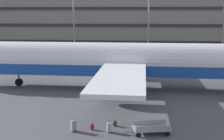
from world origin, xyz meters
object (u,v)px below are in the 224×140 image
(airliner, at_px, (121,61))
(backpack_laid_flat, at_px, (114,123))
(baggage_cart, at_px, (151,128))
(backpack_purple, at_px, (92,127))
(suitcase_small, at_px, (109,127))
(suitcase_scuffed, at_px, (73,126))

(airliner, distance_m, backpack_laid_flat, 12.43)
(airliner, bearing_deg, baggage_cart, -77.59)
(airliner, distance_m, backpack_purple, 13.42)
(suitcase_small, distance_m, backpack_laid_flat, 1.35)
(airliner, relative_size, baggage_cart, 11.18)
(suitcase_scuffed, distance_m, baggage_cart, 5.71)
(backpack_purple, bearing_deg, suitcase_small, -15.85)
(suitcase_scuffed, distance_m, backpack_purple, 1.40)
(suitcase_small, bearing_deg, airliner, 89.35)
(backpack_laid_flat, bearing_deg, suitcase_small, -103.87)
(airliner, relative_size, suitcase_small, 40.80)
(baggage_cart, bearing_deg, airliner, 102.41)
(suitcase_scuffed, height_order, baggage_cart, suitcase_scuffed)
(airliner, relative_size, backpack_purple, 72.30)
(suitcase_scuffed, xyz_separation_m, backpack_laid_flat, (2.94, 1.35, -0.22))
(airliner, relative_size, suitcase_scuffed, 37.20)
(backpack_laid_flat, height_order, baggage_cart, baggage_cart)
(suitcase_small, xyz_separation_m, backpack_purple, (-1.30, 0.37, -0.15))
(suitcase_scuffed, relative_size, backpack_laid_flat, 1.99)
(airliner, xyz_separation_m, baggage_cart, (2.94, -13.36, -2.81))
(airliner, xyz_separation_m, backpack_laid_flat, (0.17, -12.06, -3.02))
(backpack_purple, relative_size, baggage_cart, 0.15)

